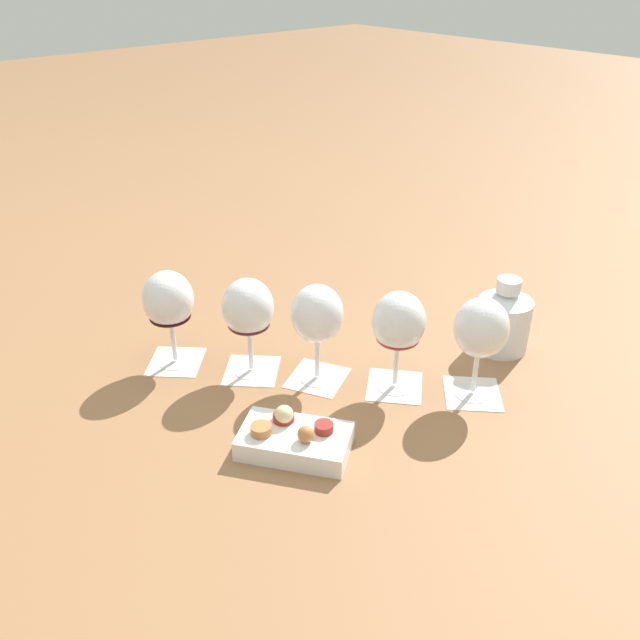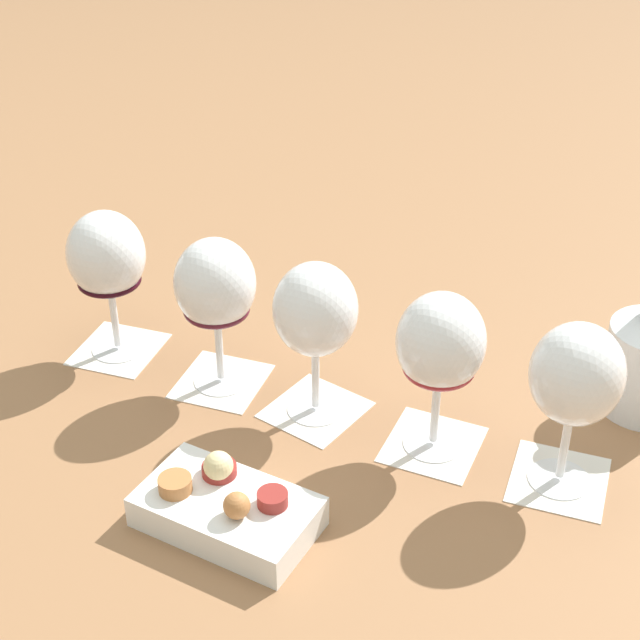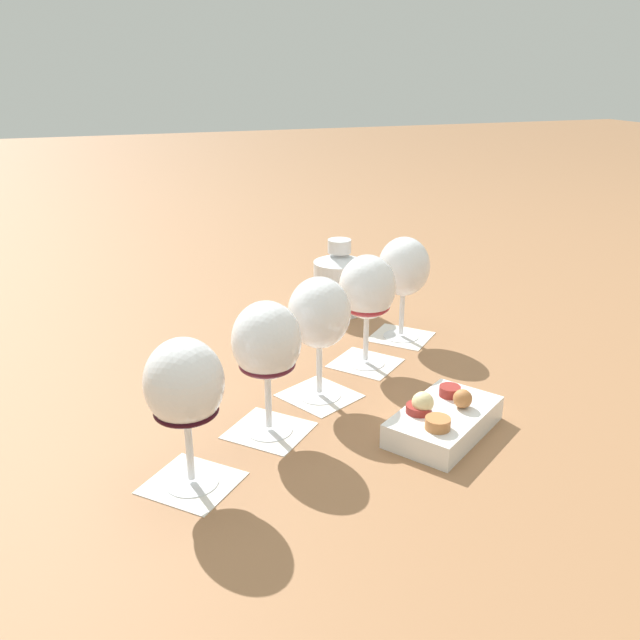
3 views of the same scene
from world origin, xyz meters
The scene contains 12 objects.
ground_plane centered at (0.00, 0.00, 0.00)m, with size 8.00×8.00×0.00m, color #936642.
tasting_card_0 centered at (-0.17, 0.21, 0.00)m, with size 0.14×0.14×0.00m.
tasting_card_1 centered at (-0.08, 0.11, 0.00)m, with size 0.14×0.14×0.00m.
tasting_card_2 centered at (0.00, 0.00, 0.00)m, with size 0.13×0.13×0.00m.
tasting_card_3 centered at (0.07, -0.10, 0.00)m, with size 0.14×0.14×0.00m.
tasting_card_4 centered at (0.16, -0.22, 0.00)m, with size 0.14×0.14×0.00m.
wine_glass_0 centered at (-0.17, 0.21, 0.12)m, with size 0.09×0.09×0.18m.
wine_glass_1 centered at (-0.08, 0.11, 0.13)m, with size 0.09×0.09×0.18m.
wine_glass_2 centered at (0.00, 0.00, 0.12)m, with size 0.09×0.09×0.18m.
wine_glass_3 centered at (0.07, -0.10, 0.13)m, with size 0.09×0.09×0.18m.
wine_glass_4 centered at (0.16, -0.22, 0.13)m, with size 0.09×0.09×0.18m.
snack_dish centered at (0.15, 0.12, 0.02)m, with size 0.17×0.19×0.06m.
Camera 2 is at (0.38, 0.78, 0.67)m, focal length 55.00 mm.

